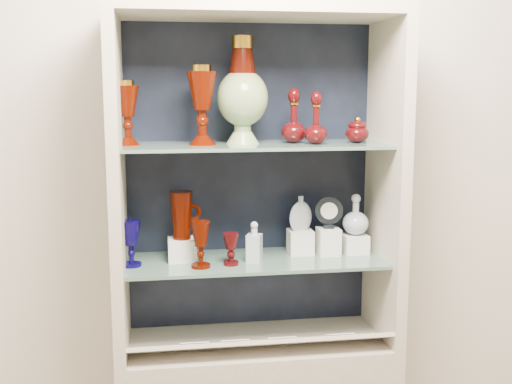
{
  "coord_description": "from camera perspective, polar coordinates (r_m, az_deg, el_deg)",
  "views": [
    {
      "loc": [
        -0.34,
        -0.68,
        1.67
      ],
      "look_at": [
        0.0,
        1.53,
        1.3
      ],
      "focal_mm": 45.0,
      "sensor_mm": 36.0,
      "label": 1
    }
  ],
  "objects": [
    {
      "name": "lidded_bowl",
      "position": [
        2.32,
        8.99,
        5.51
      ],
      "size": [
        0.1,
        0.1,
        0.1
      ],
      "primitive_type": null,
      "rotation": [
        0.0,
        0.0,
        -0.14
      ],
      "color": "#46090A",
      "rests_on": "shelf_upper"
    },
    {
      "name": "cobalt_goblet",
      "position": [
        2.27,
        -11.04,
        -4.51
      ],
      "size": [
        0.08,
        0.08,
        0.16
      ],
      "primitive_type": null,
      "rotation": [
        0.0,
        0.0,
        0.26
      ],
      "color": "#070247",
      "rests_on": "shelf_lower"
    },
    {
      "name": "label_card_2",
      "position": [
        2.36,
        7.35,
        -12.46
      ],
      "size": [
        0.1,
        0.06,
        0.03
      ],
      "primitive_type": "cube",
      "rotation": [
        -0.44,
        0.0,
        0.0
      ],
      "color": "white",
      "rests_on": "label_ledge"
    },
    {
      "name": "pedestal_lamp_right",
      "position": [
        2.22,
        -4.82,
        7.69
      ],
      "size": [
        0.11,
        0.11,
        0.27
      ],
      "primitive_type": null,
      "rotation": [
        0.0,
        0.0,
        -0.03
      ],
      "color": "#470D00",
      "rests_on": "shelf_upper"
    },
    {
      "name": "clear_square_bottle",
      "position": [
        2.29,
        -0.15,
        -4.45
      ],
      "size": [
        0.07,
        0.07,
        0.15
      ],
      "primitive_type": null,
      "rotation": [
        0.0,
        0.0,
        -0.39
      ],
      "color": "#ACB7C6",
      "rests_on": "shelf_lower"
    },
    {
      "name": "cameo_medallion",
      "position": [
        2.38,
        6.5,
        -1.78
      ],
      "size": [
        0.11,
        0.06,
        0.12
      ],
      "primitive_type": null,
      "rotation": [
        0.0,
        0.0,
        -0.2
      ],
      "color": "black",
      "rests_on": "riser_cameo_medallion"
    },
    {
      "name": "flat_flask",
      "position": [
        2.39,
        3.99,
        -1.84
      ],
      "size": [
        0.1,
        0.07,
        0.13
      ],
      "primitive_type": null,
      "rotation": [
        0.0,
        0.0,
        0.34
      ],
      "color": "#A0AAB3",
      "rests_on": "riser_flat_flask"
    },
    {
      "name": "riser_clear_round_decanter",
      "position": [
        2.45,
        8.78,
        -4.56
      ],
      "size": [
        0.09,
        0.09,
        0.07
      ],
      "primitive_type": "cube",
      "color": "silver",
      "rests_on": "shelf_lower"
    },
    {
      "name": "ruby_goblet_tall",
      "position": [
        2.22,
        -4.96,
        -4.67
      ],
      "size": [
        0.09,
        0.09,
        0.16
      ],
      "primitive_type": null,
      "rotation": [
        0.0,
        0.0,
        -0.37
      ],
      "color": "#470D00",
      "rests_on": "shelf_lower"
    },
    {
      "name": "label_card_3",
      "position": [
        2.29,
        -1.96,
        -13.08
      ],
      "size": [
        0.1,
        0.06,
        0.03
      ],
      "primitive_type": "cube",
      "rotation": [
        -0.44,
        0.0,
        0.0
      ],
      "color": "white",
      "rests_on": "label_ledge"
    },
    {
      "name": "shelf_upper",
      "position": [
        2.27,
        -0.08,
        4.17
      ],
      "size": [
        0.92,
        0.34,
        0.01
      ],
      "primitive_type": "cube",
      "color": "slate",
      "rests_on": "cabinet_side_left"
    },
    {
      "name": "wall_back",
      "position": [
        2.47,
        -0.77,
        3.1
      ],
      "size": [
        3.5,
        0.02,
        2.8
      ],
      "primitive_type": "cube",
      "color": "beige",
      "rests_on": "ground"
    },
    {
      "name": "riser_ruby_pitcher",
      "position": [
        2.33,
        -6.58,
        -5.1
      ],
      "size": [
        0.1,
        0.1,
        0.08
      ],
      "primitive_type": "cube",
      "color": "silver",
      "rests_on": "shelf_lower"
    },
    {
      "name": "label_card_1",
      "position": [
        2.31,
        2.21,
        -12.84
      ],
      "size": [
        0.1,
        0.06,
        0.03
      ],
      "primitive_type": "cube",
      "rotation": [
        -0.44,
        0.0,
        0.0
      ],
      "color": "white",
      "rests_on": "label_ledge"
    },
    {
      "name": "pedestal_lamp_left",
      "position": [
        2.25,
        -11.35,
        6.91
      ],
      "size": [
        0.09,
        0.09,
        0.22
      ],
      "primitive_type": null,
      "rotation": [
        0.0,
        0.0,
        0.08
      ],
      "color": "#470D00",
      "rests_on": "shelf_upper"
    },
    {
      "name": "clear_round_decanter",
      "position": [
        2.42,
        8.85,
        -2.07
      ],
      "size": [
        0.1,
        0.1,
        0.15
      ],
      "primitive_type": null,
      "rotation": [
        0.0,
        0.0,
        0.0
      ],
      "color": "#ACB7C6",
      "rests_on": "riser_clear_round_decanter"
    },
    {
      "name": "ruby_decanter_a",
      "position": [
        2.25,
        5.37,
        6.86
      ],
      "size": [
        0.1,
        0.1,
        0.2
      ],
      "primitive_type": null,
      "rotation": [
        0.0,
        0.0,
        0.35
      ],
      "color": "#46090A",
      "rests_on": "shelf_upper"
    },
    {
      "name": "cabinet_side_left",
      "position": [
        2.24,
        -12.21,
        0.33
      ],
      "size": [
        0.04,
        0.4,
        1.15
      ],
      "primitive_type": "cube",
      "color": "#B9AF9C",
      "rests_on": "cabinet_base"
    },
    {
      "name": "label_card_0",
      "position": [
        2.28,
        -5.53,
        -13.23
      ],
      "size": [
        0.1,
        0.06,
        0.03
      ],
      "primitive_type": "cube",
      "rotation": [
        -0.44,
        0.0,
        0.0
      ],
      "color": "white",
      "rests_on": "label_ledge"
    },
    {
      "name": "cabinet_top_cap",
      "position": [
        2.25,
        0.0,
        15.75
      ],
      "size": [
        1.0,
        0.4,
        0.04
      ],
      "primitive_type": "cube",
      "color": "#B9AF9C",
      "rests_on": "cabinet_side_left"
    },
    {
      "name": "ruby_pitcher",
      "position": [
        2.3,
        -6.64,
        -2.07
      ],
      "size": [
        0.14,
        0.1,
        0.17
      ],
      "primitive_type": null,
      "rotation": [
        0.0,
        0.0,
        0.12
      ],
      "color": "#470D00",
      "rests_on": "riser_ruby_pitcher"
    },
    {
      "name": "cabinet_back_panel",
      "position": [
        2.45,
        -0.67,
        1.29
      ],
      "size": [
        0.98,
        0.02,
        1.15
      ],
      "primitive_type": "cube",
      "color": "black",
      "rests_on": "cabinet_base"
    },
    {
      "name": "ruby_goblet_small",
      "position": [
        2.25,
        -2.24,
        -5.1
      ],
      "size": [
        0.07,
        0.07,
        0.11
      ],
      "primitive_type": null,
      "rotation": [
        0.0,
        0.0,
        -0.32
      ],
      "color": "#46090A",
      "rests_on": "shelf_lower"
    },
    {
      "name": "label_ledge",
      "position": [
        2.31,
        0.43,
        -13.3
      ],
      "size": [
        0.92,
        0.17,
        0.09
      ],
      "primitive_type": "cube",
      "rotation": [
        -0.44,
        0.0,
        0.0
      ],
      "color": "#B9AF9C",
      "rests_on": "cabinet_base"
    },
    {
      "name": "riser_cameo_medallion",
      "position": [
        2.41,
        6.45,
        -4.39
      ],
      "size": [
        0.08,
        0.08,
        0.1
      ],
      "primitive_type": "cube",
      "color": "silver",
      "rests_on": "shelf_lower"
    },
    {
      "name": "enamel_urn",
      "position": [
        2.27,
        -1.21,
        9.02
      ],
      "size": [
        0.2,
        0.2,
        0.37
      ],
      "primitive_type": null,
      "rotation": [
        0.0,
        0.0,
        -0.14
      ],
      "color": "#0C4520",
      "rests_on": "shelf_upper"
    },
    {
      "name": "shelf_lower",
      "position": [
        2.34,
        -0.07,
        -6.11
      ],
      "size": [
        0.92,
        0.34,
        0.01
      ],
      "primitive_type": "cube",
      "color": "slate",
      "rests_on": "cabinet_side_left"
    },
    {
      "name": "cabinet_side_right",
      "position": [
        2.38,
        11.48,
        0.88
      ],
      "size": [
        0.04,
        0.4,
        1.15
      ],
      "primitive_type": "cube",
      "color": "#B9AF9C",
      "rests_on": "cabinet_base"
    },
    {
      "name": "riser_flat_flask",
      "position": [
        2.41,
        3.96,
        -4.45
      ],
      "size": [
        0.09,
        0.09,
        0.09
      ],
      "primitive_type": "cube",
      "color": "silver",
      "rests_on": "shelf_lower"
    },
    {
      "name": "ruby_decanter_b",
      "position": [
        2.29,
        3.38,
        6.93
      ],
      "size": [
        0.11,
        0.11,
        0.21
      ],
      "primitive_type": null,
      "rotation": [
        0.0,
        0.0,
        0.22
      ],
      "color": "#46090A",
      "rests_on": "shelf_upper"
    }
  ]
}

